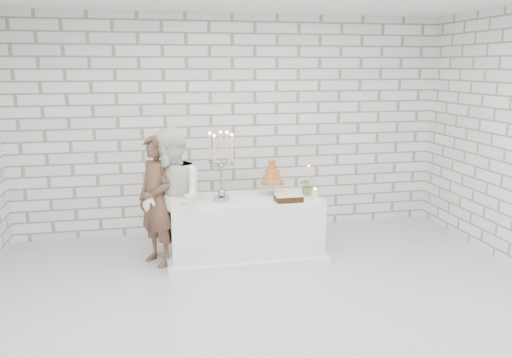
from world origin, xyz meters
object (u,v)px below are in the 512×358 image
object	(u,v)px
groom	(157,201)
croquembouche	(272,176)
bride	(173,200)
cake_table	(245,228)
candelabra	(221,166)

from	to	relation	value
groom	croquembouche	distance (m)	1.43
bride	croquembouche	xyz separation A→B (m)	(1.24, 0.29, 0.15)
croquembouche	cake_table	bearing A→B (deg)	-163.33
candelabra	croquembouche	bearing A→B (deg)	14.23
bride	candelabra	xyz separation A→B (m)	(0.58, 0.13, 0.34)
groom	croquembouche	bearing A→B (deg)	58.47
bride	candelabra	size ratio (longest dim) A/B	1.98
groom	cake_table	bearing A→B (deg)	53.98
cake_table	bride	distance (m)	1.00
groom	candelabra	size ratio (longest dim) A/B	1.85
bride	groom	bearing A→B (deg)	-154.97
croquembouche	groom	bearing A→B (deg)	-175.92
cake_table	candelabra	xyz separation A→B (m)	(-0.29, -0.06, 0.79)
bride	croquembouche	distance (m)	1.28
groom	candelabra	distance (m)	0.86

